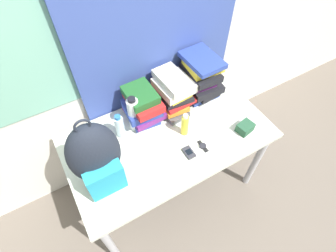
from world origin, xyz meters
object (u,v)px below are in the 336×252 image
Objects in this scene: sunscreen_bottle at (185,125)px; book_stack_left at (143,106)px; sports_bottle at (134,114)px; backpack at (95,157)px; camera_pouch at (245,128)px; book_stack_center at (173,91)px; book_stack_right at (201,76)px; wristwatch at (203,146)px; sunglasses_case at (179,117)px; water_bottle at (120,126)px; cell_phone at (189,153)px.

book_stack_left is at bearing 124.32° from sunscreen_bottle.
book_stack_left is 1.01× the size of sports_bottle.
backpack is 0.95m from camera_pouch.
book_stack_center is (0.63, 0.27, -0.08)m from backpack.
wristwatch is (-0.24, -0.40, -0.16)m from book_stack_right.
sunglasses_case is at bearing 92.69° from wristwatch.
wristwatch is at bearing -11.20° from backpack.
camera_pouch reaches higher than sunglasses_case.
book_stack_right reaches higher than book_stack_left.
backpack is 1.86× the size of book_stack_left.
backpack is 4.37× the size of camera_pouch.
water_bottle reaches higher than cell_phone.
book_stack_center reaches higher than sunglasses_case.
backpack is 2.79× the size of sunscreen_bottle.
camera_pouch is (0.60, -0.38, -0.10)m from sports_bottle.
book_stack_right reaches higher than sunscreen_bottle.
cell_phone is (-0.12, -0.39, -0.13)m from book_stack_center.
backpack reaches higher than book_stack_left.
book_stack_center is 1.63× the size of sunscreen_bottle.
sports_bottle reaches higher than book_stack_center.
sports_bottle is at bearing 36.03° from backpack.
water_bottle is (-0.19, -0.06, -0.03)m from book_stack_left.
sunscreen_bottle is at bearing -27.85° from water_bottle.
sports_bottle is 0.48m from wristwatch.
book_stack_left reaches higher than water_bottle.
cell_phone is at bearing -74.43° from book_stack_left.
book_stack_right is 1.70× the size of water_bottle.
sports_bottle is at bearing 140.81° from sunscreen_bottle.
sports_bottle reaches higher than sunglasses_case.
sports_bottle reaches higher than camera_pouch.
sunglasses_case is (0.28, -0.09, -0.11)m from sports_bottle.
book_stack_center is 0.18m from sunglasses_case.
book_stack_left is 0.23m from book_stack_center.
book_stack_center is at bearing 78.11° from sunglasses_case.
book_stack_right is 2.06× the size of sunglasses_case.
book_stack_center is 1.88× the size of sunglasses_case.
water_bottle is 0.12m from sports_bottle.
sunscreen_bottle is (-0.29, -0.25, -0.08)m from book_stack_right.
sports_bottle is at bearing 147.34° from camera_pouch.
backpack reaches higher than wristwatch.
camera_pouch is at bearing -27.57° from water_bottle.
camera_pouch is 1.22× the size of wristwatch.
sunglasses_case is at bearing -152.20° from book_stack_right.
cell_phone is at bearing 179.00° from wristwatch.
book_stack_right is at bearing 27.80° from sunglasses_case.
sunscreen_bottle is 0.18m from cell_phone.
book_stack_right is at bearing 5.08° from sports_bottle.
book_stack_right is 0.55m from cell_phone.
backpack reaches higher than book_stack_center.
camera_pouch is (0.41, -0.03, 0.02)m from cell_phone.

